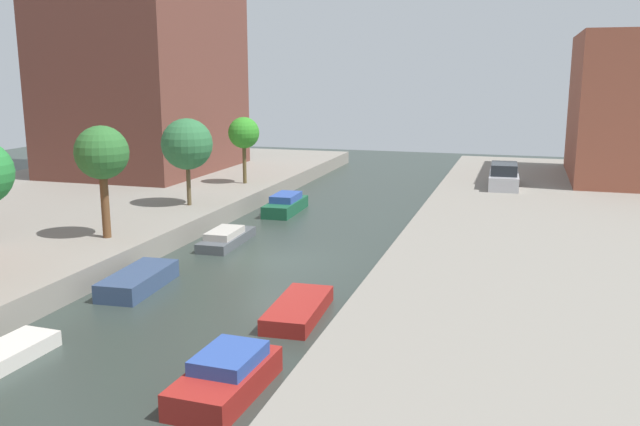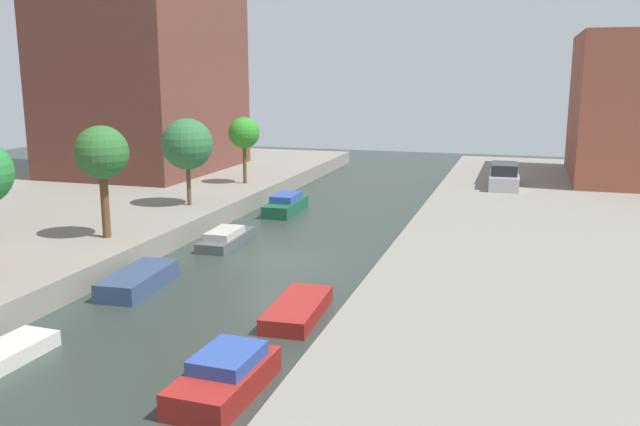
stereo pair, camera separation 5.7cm
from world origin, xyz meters
The scene contains 10 objects.
ground_plane centered at (0.00, 0.00, 0.00)m, with size 84.00×84.00×0.00m, color #2D3833.
street_tree_2 centered at (-7.01, -1.78, 4.61)m, with size 2.27×2.27×4.82m.
street_tree_3 centered at (-7.01, 5.71, 4.27)m, with size 2.71×2.71×4.63m.
street_tree_4 centered at (-7.01, 13.23, 4.20)m, with size 1.98×1.98×4.22m.
parked_car centered at (8.92, 16.59, 1.63)m, with size 1.90×4.71×1.51m.
moored_boat_left_2 centered at (-3.55, -4.96, 0.34)m, with size 1.80×3.91×0.69m.
moored_boat_left_3 centered at (-3.21, 2.12, 0.32)m, with size 1.56×4.19×0.76m.
moored_boat_left_4 centered at (-3.03, 9.87, 0.46)m, with size 1.65×4.30×1.09m.
moored_boat_right_1 centered at (3.13, -11.65, 0.45)m, with size 1.79×3.61×1.07m.
moored_boat_right_2 centered at (3.13, -5.98, 0.27)m, with size 1.71×3.93×0.54m.
Camera 1 is at (9.97, -25.97, 8.00)m, focal length 37.61 mm.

